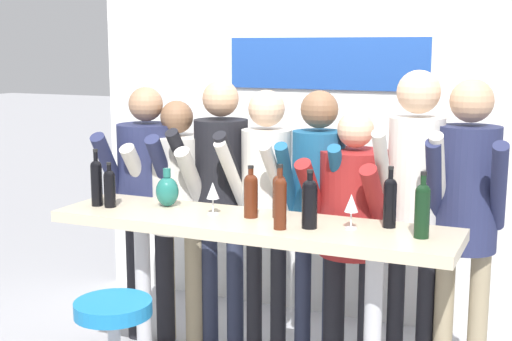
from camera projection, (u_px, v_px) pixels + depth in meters
The scene contains 21 objects.
back_wall at pixel (336, 132), 5.07m from camera, with size 3.78×0.12×2.69m.
tasting_table at pixel (250, 253), 3.79m from camera, with size 2.18×0.54×1.05m.
person_far_left at pixel (147, 187), 4.63m from camera, with size 0.50×0.59×1.70m.
person_left at pixel (178, 197), 4.59m from camera, with size 0.48×0.55×1.61m.
person_center_left at pixel (221, 185), 4.48m from camera, with size 0.41×0.53×1.75m.
person_center at pixel (266, 194), 4.32m from camera, with size 0.38×0.52×1.70m.
person_center_right at pixel (318, 197), 4.21m from camera, with size 0.41×0.54×1.70m.
person_right at pixel (353, 219), 4.08m from camera, with size 0.51×0.57×1.59m.
person_far_right at pixel (415, 191), 3.93m from camera, with size 0.38×0.53×1.83m.
person_rightmost at pixel (466, 203), 3.84m from camera, with size 0.43×0.56×1.78m.
wine_bottle_0 at pixel (280, 200), 3.54m from camera, with size 0.06×0.06×0.33m.
wine_bottle_1 at pixel (390, 200), 3.58m from camera, with size 0.07×0.07×0.31m.
wine_bottle_2 at pixel (251, 193), 3.79m from camera, with size 0.08×0.08×0.28m.
wine_bottle_3 at pixel (422, 208), 3.38m from camera, with size 0.07×0.07×0.32m.
wine_bottle_4 at pixel (310, 201), 3.56m from camera, with size 0.08×0.08×0.30m.
wine_bottle_5 at pixel (96, 180), 4.06m from camera, with size 0.07×0.07×0.33m.
wine_bottle_6 at pixel (279, 194), 3.78m from camera, with size 0.07×0.07×0.28m.
wine_bottle_7 at pixel (110, 187), 4.03m from camera, with size 0.07×0.07×0.26m.
wine_glass_0 at pixel (213, 192), 3.86m from camera, with size 0.07×0.07×0.18m.
wine_glass_1 at pixel (351, 204), 3.55m from camera, with size 0.07×0.07×0.18m.
decorative_vase at pixel (167, 191), 4.06m from camera, with size 0.13×0.13×0.22m.
Camera 1 is at (1.50, -3.34, 1.95)m, focal length 50.00 mm.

